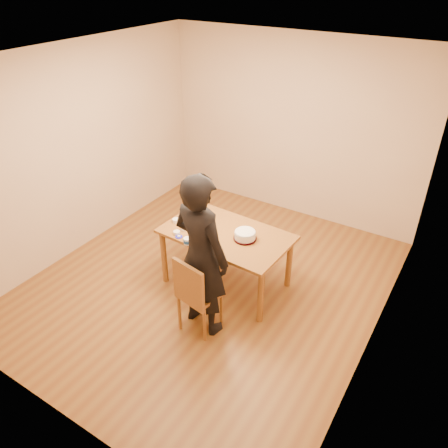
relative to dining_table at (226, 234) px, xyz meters
The scene contains 16 objects.
room_shell 0.69m from the dining_table, 128.61° to the left, with size 4.00×4.50×2.70m.
dining_table is the anchor object (origin of this frame).
dining_chair 0.84m from the dining_table, 79.05° to the right, with size 0.38×0.38×0.04m, color brown.
cake_plate 0.25m from the dining_table, ahead, with size 0.27×0.27×0.02m, color #B00B30.
cake 0.26m from the dining_table, ahead, with size 0.24×0.24×0.08m, color white.
frosting_dome 0.28m from the dining_table, ahead, with size 0.24×0.24×0.03m, color white.
frosting_tub 0.50m from the dining_table, 120.74° to the right, with size 0.09×0.09×0.08m, color white.
frosting_lid 0.56m from the dining_table, 139.18° to the right, with size 0.09×0.09×0.01m, color #1C1CB6.
frosting_dollop 0.56m from the dining_table, 139.18° to the right, with size 0.04×0.04×0.02m, color white.
ramekin_green 0.58m from the dining_table, 145.97° to the right, with size 0.08×0.08×0.04m, color white.
ramekin_yellow 0.51m from the dining_table, 156.45° to the right, with size 0.09×0.09×0.04m, color white.
ramekin_multi 0.66m from the dining_table, behind, with size 0.09×0.09×0.04m, color white.
candy_box_pink 0.80m from the dining_table, 158.99° to the left, with size 0.14×0.07×0.02m, color #F038C3.
candy_box_green 0.81m from the dining_table, 158.86° to the left, with size 0.12×0.06×0.02m, color #22931B.
spatula 0.42m from the dining_table, 118.31° to the right, with size 0.16×0.01×0.01m, color black.
person 0.77m from the dining_table, 78.39° to the right, with size 0.67×0.44×1.85m, color black.
Camera 1 is at (2.45, -3.56, 3.54)m, focal length 35.00 mm.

